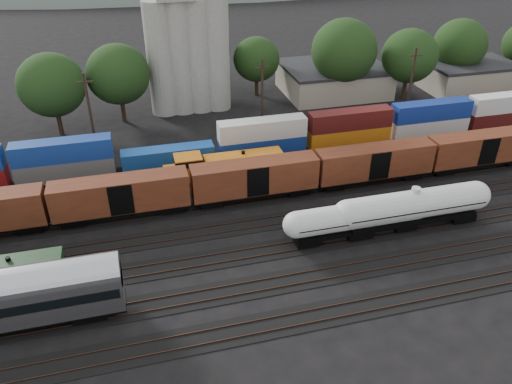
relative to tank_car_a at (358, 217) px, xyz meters
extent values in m
plane|color=black|center=(-15.06, 5.00, -2.58)|extent=(600.00, 600.00, 0.00)
cube|color=black|center=(-15.06, -10.00, -2.54)|extent=(180.00, 3.20, 0.08)
cube|color=#382319|center=(-15.06, -10.72, -2.46)|extent=(180.00, 0.08, 0.16)
cube|color=#382319|center=(-15.06, -9.28, -2.46)|extent=(180.00, 0.08, 0.16)
cube|color=black|center=(-15.06, -5.00, -2.54)|extent=(180.00, 3.20, 0.08)
cube|color=#382319|center=(-15.06, -5.72, -2.46)|extent=(180.00, 0.08, 0.16)
cube|color=#382319|center=(-15.06, -4.28, -2.46)|extent=(180.00, 0.08, 0.16)
cube|color=black|center=(-15.06, 0.00, -2.54)|extent=(180.00, 3.20, 0.08)
cube|color=#382319|center=(-15.06, -0.72, -2.46)|extent=(180.00, 0.08, 0.16)
cube|color=#382319|center=(-15.06, 0.72, -2.46)|extent=(180.00, 0.08, 0.16)
cube|color=black|center=(-15.06, 5.00, -2.54)|extent=(180.00, 3.20, 0.08)
cube|color=#382319|center=(-15.06, 4.28, -2.46)|extent=(180.00, 0.08, 0.16)
cube|color=#382319|center=(-15.06, 5.72, -2.46)|extent=(180.00, 0.08, 0.16)
cube|color=black|center=(-15.06, 10.00, -2.54)|extent=(180.00, 3.20, 0.08)
cube|color=#382319|center=(-15.06, 9.28, -2.46)|extent=(180.00, 0.08, 0.16)
cube|color=#382319|center=(-15.06, 10.72, -2.46)|extent=(180.00, 0.08, 0.16)
cube|color=black|center=(-15.06, 15.00, -2.54)|extent=(180.00, 3.20, 0.08)
cube|color=#382319|center=(-15.06, 14.28, -2.46)|extent=(180.00, 0.08, 0.16)
cube|color=#382319|center=(-15.06, 15.72, -2.46)|extent=(180.00, 0.08, 0.16)
cube|color=black|center=(-15.06, 20.00, -2.54)|extent=(180.00, 3.20, 0.08)
cube|color=#382319|center=(-15.06, 19.28, -2.46)|extent=(180.00, 0.08, 0.16)
cube|color=#382319|center=(-15.06, 20.72, -2.46)|extent=(180.00, 0.08, 0.16)
cube|color=black|center=(-34.03, 0.00, -0.05)|extent=(9.00, 2.12, 2.38)
cylinder|color=black|center=(-34.03, 0.00, 1.28)|extent=(0.44, 0.44, 0.44)
cube|color=black|center=(-31.03, 0.00, -1.99)|extent=(2.29, 1.76, 0.62)
cylinder|color=silver|center=(0.00, 0.00, 0.20)|extent=(13.72, 2.82, 2.82)
sphere|color=silver|center=(-6.86, 0.00, 0.20)|extent=(2.82, 2.82, 2.82)
sphere|color=silver|center=(6.86, 0.00, 0.20)|extent=(2.82, 2.82, 2.82)
cylinder|color=silver|center=(0.00, 0.00, 1.81)|extent=(0.88, 0.88, 0.49)
cube|color=black|center=(0.00, 0.00, 0.20)|extent=(14.03, 2.96, 0.08)
cube|color=black|center=(0.00, 0.00, -1.36)|extent=(13.25, 2.14, 0.49)
cube|color=black|center=(-5.61, 0.00, -1.95)|extent=(2.53, 1.95, 0.68)
cube|color=black|center=(5.61, 0.00, -1.95)|extent=(2.53, 1.95, 0.68)
cylinder|color=silver|center=(6.45, 0.00, 0.51)|extent=(15.36, 3.16, 3.16)
sphere|color=silver|center=(-1.23, 0.00, 0.51)|extent=(3.16, 3.16, 3.16)
sphere|color=silver|center=(14.13, 0.00, 0.51)|extent=(3.16, 3.16, 3.16)
cylinder|color=silver|center=(6.45, 0.00, 2.31)|extent=(0.98, 0.98, 0.55)
cube|color=black|center=(6.45, 0.00, 0.51)|extent=(15.71, 3.32, 0.09)
cube|color=black|center=(6.45, 0.00, -1.24)|extent=(14.83, 2.40, 0.55)
cube|color=black|center=(0.17, 0.00, -1.89)|extent=(2.84, 2.18, 0.76)
cube|color=black|center=(12.73, 0.00, -1.89)|extent=(2.84, 2.18, 0.76)
cube|color=black|center=(-27.45, -5.00, -1.89)|extent=(2.88, 2.21, 0.78)
cube|color=black|center=(-10.80, 15.00, -1.37)|extent=(16.53, 2.66, 0.37)
cube|color=black|center=(-10.80, 15.00, -1.79)|extent=(4.59, 2.02, 0.73)
cube|color=#C16510|center=(-8.82, 15.00, 0.05)|extent=(9.92, 2.20, 2.48)
cube|color=#C16510|center=(-15.76, 15.00, 0.33)|extent=(3.31, 2.66, 3.03)
cube|color=black|center=(-15.76, 15.00, 1.29)|extent=(3.40, 2.75, 0.83)
cube|color=#C16510|center=(-18.07, 15.00, -0.36)|extent=(1.47, 2.20, 1.65)
cylinder|color=black|center=(-8.82, 15.00, 1.43)|extent=(0.46, 0.46, 0.46)
cube|color=black|center=(-16.09, 15.00, -1.97)|extent=(2.39, 1.84, 0.64)
cube|color=black|center=(-5.51, 15.00, -1.97)|extent=(2.39, 1.84, 0.64)
cube|color=black|center=(-24.01, 10.00, -1.38)|extent=(15.00, 2.60, 0.40)
cube|color=#582615|center=(-24.01, 10.00, 0.72)|extent=(15.00, 2.90, 3.80)
cube|color=black|center=(-8.61, 10.00, -1.38)|extent=(15.00, 2.60, 0.40)
cube|color=#582615|center=(-8.61, 10.00, 0.72)|extent=(15.00, 2.90, 3.80)
cube|color=black|center=(6.79, 10.00, -1.38)|extent=(15.00, 2.60, 0.40)
cube|color=#582615|center=(6.79, 10.00, 0.72)|extent=(15.00, 2.90, 3.80)
cube|color=black|center=(22.19, 10.00, -1.38)|extent=(15.00, 2.60, 0.40)
cube|color=#582615|center=(22.19, 10.00, 0.72)|extent=(15.00, 2.90, 3.80)
cube|color=black|center=(-15.06, 20.00, -2.08)|extent=(160.00, 2.60, 0.60)
cube|color=#575A5C|center=(-30.57, 20.00, -0.48)|extent=(12.00, 2.40, 2.60)
cube|color=navy|center=(-30.57, 20.00, 2.12)|extent=(12.00, 2.40, 2.60)
cube|color=#154491|center=(-17.77, 20.00, -0.48)|extent=(12.00, 2.40, 2.60)
cube|color=navy|center=(-4.97, 20.00, -0.48)|extent=(12.00, 2.40, 2.60)
cube|color=silver|center=(-4.97, 20.00, 2.12)|extent=(12.00, 2.40, 2.60)
cube|color=#C86B14|center=(7.83, 20.00, -0.48)|extent=(12.00, 2.40, 2.60)
cube|color=#4C1311|center=(7.83, 20.00, 2.12)|extent=(12.00, 2.40, 2.60)
cube|color=silver|center=(20.63, 20.00, -0.48)|extent=(12.00, 2.40, 2.60)
cube|color=navy|center=(20.63, 20.00, 2.12)|extent=(12.00, 2.40, 2.60)
cube|color=#481110|center=(33.43, 20.00, -0.48)|extent=(12.00, 2.40, 2.60)
cube|color=silver|center=(33.43, 20.00, 2.12)|extent=(12.00, 2.40, 2.60)
cylinder|color=#A09D93|center=(-16.06, 41.00, 6.42)|extent=(4.40, 4.40, 18.00)
cylinder|color=#A09D93|center=(-13.06, 41.00, 6.42)|extent=(4.40, 4.40, 18.00)
cylinder|color=#A09D93|center=(-10.06, 41.00, 6.42)|extent=(4.40, 4.40, 18.00)
cylinder|color=#A09D93|center=(-7.06, 41.00, 6.42)|extent=(4.40, 4.40, 18.00)
cube|color=#9E937F|center=(14.94, 43.00, -0.28)|extent=(18.00, 14.00, 4.60)
cube|color=#232326|center=(14.94, 43.00, 2.27)|extent=(18.36, 14.28, 0.50)
cube|color=#9E937F|center=(39.94, 38.00, -0.28)|extent=(16.00, 10.00, 4.60)
cube|color=#232326|center=(39.94, 38.00, 2.27)|extent=(16.32, 10.20, 0.50)
cylinder|color=black|center=(-32.48, 36.15, -0.78)|extent=(0.70, 0.70, 3.60)
ellipsoid|color=#1E3915|center=(-32.48, 36.15, 5.26)|extent=(9.77, 9.77, 9.25)
cylinder|color=black|center=(-22.95, 38.83, -0.79)|extent=(0.70, 0.70, 3.59)
ellipsoid|color=#1E3915|center=(-22.95, 38.83, 5.25)|extent=(9.76, 9.76, 9.24)
cylinder|color=black|center=(-8.75, 47.74, -0.61)|extent=(0.70, 0.70, 3.95)
ellipsoid|color=#1E3915|center=(-8.75, 47.74, 6.03)|extent=(10.73, 10.73, 10.17)
cylinder|color=black|center=(0.93, 45.29, -1.07)|extent=(0.70, 0.70, 3.03)
ellipsoid|color=#1E3915|center=(0.93, 45.29, 4.01)|extent=(8.21, 8.21, 7.78)
cylinder|color=black|center=(14.51, 38.59, -0.53)|extent=(0.70, 0.70, 4.11)
ellipsoid|color=#1E3915|center=(14.51, 38.59, 6.37)|extent=(11.15, 11.15, 10.57)
cylinder|color=black|center=(25.99, 36.70, -0.81)|extent=(0.70, 0.70, 3.55)
ellipsoid|color=#1E3915|center=(25.99, 36.70, 5.15)|extent=(9.64, 9.64, 9.13)
cylinder|color=black|center=(38.56, 40.64, -0.78)|extent=(0.70, 0.70, 3.60)
ellipsoid|color=#1E3915|center=(38.56, 40.64, 5.25)|extent=(9.76, 9.76, 9.25)
cylinder|color=black|center=(-27.06, 27.00, 3.42)|extent=(0.36, 0.36, 12.00)
cube|color=black|center=(-27.06, 27.00, 8.22)|extent=(2.20, 0.18, 0.18)
cylinder|color=black|center=(-3.06, 27.00, 3.42)|extent=(0.36, 0.36, 12.00)
cube|color=black|center=(-3.06, 27.00, 8.22)|extent=(2.20, 0.18, 0.18)
cylinder|color=black|center=(20.94, 27.00, 3.42)|extent=(0.36, 0.36, 12.00)
cube|color=black|center=(20.94, 27.00, 8.22)|extent=(2.20, 0.18, 0.18)
ellipsoid|color=#59665B|center=(24.94, 265.00, -25.33)|extent=(520.00, 286.00, 130.00)
camera|label=1|loc=(-21.54, -39.47, 29.38)|focal=35.00mm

